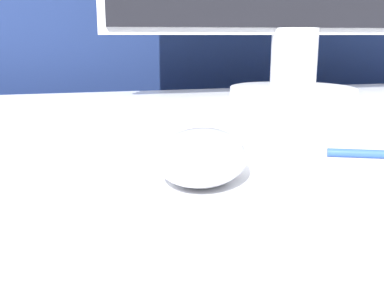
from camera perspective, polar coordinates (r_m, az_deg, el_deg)
partition_panel at (r=1.11m, az=-6.06°, el=-0.49°), size 5.00×0.03×1.20m
computer_mouse_near at (r=0.35m, az=1.25°, el=-1.49°), size 0.11×0.12×0.04m
keyboard at (r=0.49m, az=-10.87°, el=1.61°), size 0.43×0.15×0.02m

